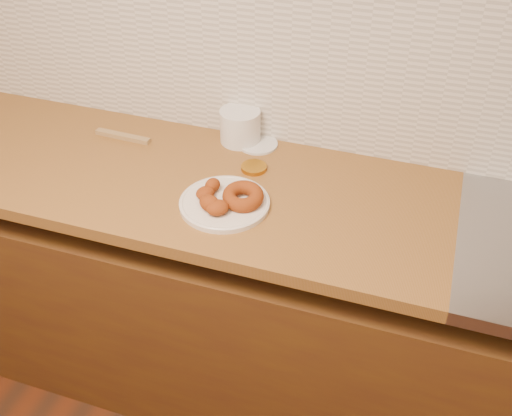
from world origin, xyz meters
name	(u,v)px	position (x,y,z in m)	size (l,w,h in m)	color
wall_back	(314,4)	(0.00, 2.00, 1.35)	(4.00, 0.02, 2.70)	tan
base_cabinet	(275,316)	(0.00, 1.69, 0.39)	(3.60, 0.60, 0.77)	#543311
butcher_block	(83,161)	(-0.65, 1.69, 0.88)	(2.30, 0.62, 0.04)	brown
backsplash	(310,56)	(0.00, 1.99, 1.20)	(3.60, 0.02, 0.60)	beige
donut_plate	(225,203)	(-0.13, 1.59, 0.91)	(0.25, 0.25, 0.01)	silver
ring_donut	(243,196)	(-0.08, 1.61, 0.93)	(0.12, 0.12, 0.04)	brown
fried_dough_chunks	(212,199)	(-0.16, 1.57, 0.93)	(0.13, 0.16, 0.04)	brown
plastic_tub	(240,126)	(-0.20, 1.94, 0.95)	(0.13, 0.13, 0.11)	silver
tub_lid	(258,144)	(-0.14, 1.93, 0.90)	(0.13, 0.13, 0.01)	silver
brass_jar_lid	(254,168)	(-0.11, 1.79, 0.91)	(0.08, 0.08, 0.01)	#AD741B
wooden_utensil	(123,136)	(-0.58, 1.83, 0.91)	(0.20, 0.02, 0.02)	#987848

